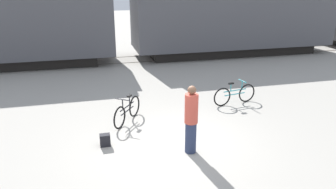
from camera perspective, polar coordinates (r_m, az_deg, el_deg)
ground_plane at (r=9.16m, az=0.49°, el=-8.67°), size 80.00×80.00×0.00m
freight_train at (r=18.21m, az=-7.91°, el=14.24°), size 50.33×3.15×5.19m
rail_near at (r=17.96m, az=-7.24°, el=5.51°), size 62.33×0.07×0.01m
rail_far at (r=19.34m, az=-7.79°, el=6.50°), size 62.33×0.07×0.01m
bicycle_black at (r=10.43m, az=-7.10°, el=-2.88°), size 1.03×1.43×0.88m
bicycle_teal at (r=12.08m, az=11.54°, el=0.01°), size 1.74×0.46×0.86m
person_in_red at (r=8.41m, az=4.05°, el=-4.40°), size 0.34×0.34×1.84m
backpack at (r=9.18m, az=-10.91°, el=-7.81°), size 0.28×0.20×0.34m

